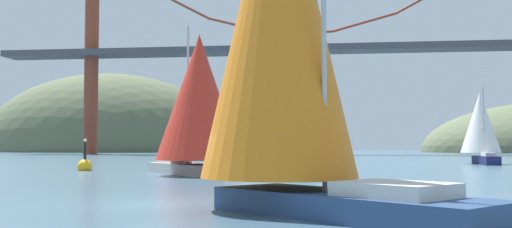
# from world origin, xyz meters

# --- Properties ---
(ground_plane) EXTENTS (360.00, 360.00, 0.00)m
(ground_plane) POSITION_xyz_m (0.00, 0.00, 0.00)
(ground_plane) COLOR #426075
(headland_left) EXTENTS (69.58, 44.00, 42.37)m
(headland_left) POSITION_xyz_m (-55.00, 135.00, 0.00)
(headland_left) COLOR #5B6647
(headland_left) RESTS_ON ground_plane
(suspension_bridge) EXTENTS (120.98, 6.00, 43.25)m
(suspension_bridge) POSITION_xyz_m (0.00, 95.00, 21.02)
(suspension_bridge) COLOR brown
(suspension_bridge) RESTS_ON ground_plane
(sailboat_white_mainsail) EXTENTS (3.98, 6.57, 7.69)m
(sailboat_white_mainsail) POSITION_xyz_m (20.70, 42.68, 3.93)
(sailboat_white_mainsail) COLOR #191E4C
(sailboat_white_mainsail) RESTS_ON ground_plane
(sailboat_orange_sail) EXTENTS (9.40, 8.95, 12.26)m
(sailboat_orange_sail) POSITION_xyz_m (4.28, -1.41, 5.91)
(sailboat_orange_sail) COLOR navy
(sailboat_orange_sail) RESTS_ON ground_plane
(sailboat_teal_sail) EXTENTS (8.41, 8.86, 10.62)m
(sailboat_teal_sail) POSITION_xyz_m (2.70, 50.26, 4.77)
(sailboat_teal_sail) COLOR #191E4C
(sailboat_teal_sail) RESTS_ON ground_plane
(sailboat_scarlet_sail) EXTENTS (8.65, 9.69, 9.81)m
(sailboat_scarlet_sail) POSITION_xyz_m (-2.65, 17.45, 4.75)
(sailboat_scarlet_sail) COLOR #B7B2A8
(sailboat_scarlet_sail) RESTS_ON ground_plane
(channel_buoy) EXTENTS (1.10, 1.10, 2.64)m
(channel_buoy) POSITION_xyz_m (-12.71, 23.45, 0.37)
(channel_buoy) COLOR gold
(channel_buoy) RESTS_ON ground_plane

